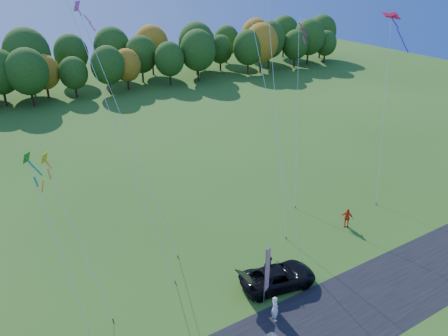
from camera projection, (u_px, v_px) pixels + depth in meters
ground at (270, 293)px, 29.60m from camera, size 160.00×160.00×0.00m
asphalt_strip at (310, 332)px, 26.52m from camera, size 90.00×6.00×0.01m
tree_line at (69, 97)px, 71.91m from camera, size 116.00×12.00×10.00m
black_suv at (278, 277)px, 30.04m from camera, size 5.64×3.36×1.47m
person_tailgate_a at (275, 308)px, 27.09m from camera, size 0.55×0.72×1.79m
person_tailgate_b at (269, 268)px, 30.59m from camera, size 0.73×0.93×1.89m
person_east at (347, 218)px, 36.69m from camera, size 0.93×1.04×1.69m
feather_flag at (267, 269)px, 27.72m from camera, size 0.54×0.28×4.38m
kite_delta_blue at (108, 106)px, 28.48m from camera, size 5.01×10.99×24.48m
kite_parafoil_orange at (268, 10)px, 33.64m from camera, size 5.64×12.85×34.24m
kite_delta_red at (264, 77)px, 30.65m from camera, size 2.55×10.52×24.74m
kite_parafoil_rainbow at (384, 108)px, 40.46m from camera, size 7.27×6.57×16.38m
kite_diamond_yellow at (79, 238)px, 26.74m from camera, size 2.11×5.48×10.34m
kite_diamond_green at (62, 256)px, 24.12m from camera, size 1.55×5.07×11.50m
kite_diamond_white at (297, 113)px, 40.21m from camera, size 5.43×7.49×15.95m
kite_diamond_pink at (131, 139)px, 30.97m from camera, size 4.00×7.05×18.37m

